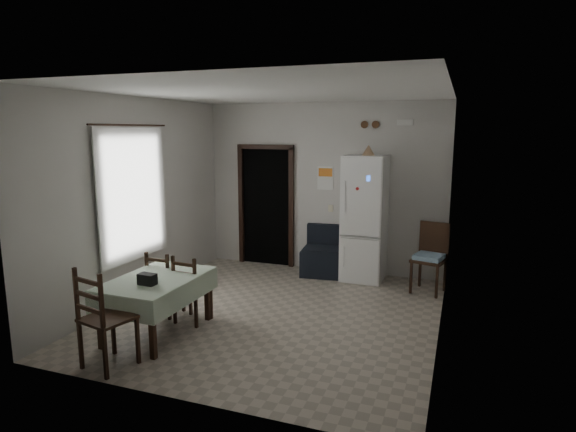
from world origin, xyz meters
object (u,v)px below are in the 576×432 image
(dining_chair_far_right, at_px, (192,288))
(dining_chair_near_head, at_px, (108,317))
(fridge, at_px, (365,218))
(dining_table, at_px, (158,306))
(corner_chair, at_px, (429,259))
(navy_seat, at_px, (323,251))
(dining_chair_far_left, at_px, (165,282))

(dining_chair_far_right, height_order, dining_chair_near_head, dining_chair_near_head)
(fridge, xyz_separation_m, dining_table, (-1.90, -3.01, -0.67))
(corner_chair, bearing_deg, dining_table, -123.28)
(navy_seat, distance_m, dining_chair_far_right, 2.72)
(fridge, relative_size, dining_chair_near_head, 1.88)
(dining_table, xyz_separation_m, dining_chair_far_left, (-0.27, 0.57, 0.09))
(dining_chair_far_right, relative_size, dining_chair_near_head, 0.82)
(navy_seat, height_order, dining_chair_near_head, dining_chair_near_head)
(corner_chair, distance_m, dining_chair_near_head, 4.61)
(dining_table, bearing_deg, corner_chair, 42.76)
(fridge, bearing_deg, dining_chair_far_right, -122.60)
(navy_seat, distance_m, corner_chair, 1.78)
(dining_chair_far_left, distance_m, dining_chair_far_right, 0.48)
(dining_chair_far_left, relative_size, dining_chair_far_right, 0.99)
(dining_table, height_order, dining_chair_near_head, dining_chair_near_head)
(corner_chair, relative_size, dining_chair_far_right, 1.19)
(navy_seat, height_order, corner_chair, corner_chair)
(dining_chair_far_left, distance_m, dining_chair_near_head, 1.47)
(navy_seat, xyz_separation_m, dining_table, (-1.21, -3.01, -0.07))
(fridge, xyz_separation_m, dining_chair_near_head, (-1.89, -3.88, -0.48))
(corner_chair, height_order, dining_chair_near_head, dining_chair_near_head)
(dining_table, bearing_deg, fridge, 58.25)
(fridge, relative_size, navy_seat, 2.46)
(fridge, height_order, dining_table, fridge)
(dining_table, height_order, dining_chair_far_left, dining_chair_far_left)
(dining_chair_far_left, bearing_deg, dining_chair_far_right, 170.06)
(fridge, height_order, dining_chair_near_head, fridge)
(fridge, height_order, dining_chair_far_left, fridge)
(dining_chair_far_right, bearing_deg, corner_chair, -136.23)
(navy_seat, bearing_deg, dining_chair_far_left, -127.43)
(dining_chair_far_right, bearing_deg, dining_table, 72.51)
(dining_chair_far_right, bearing_deg, fridge, -118.81)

